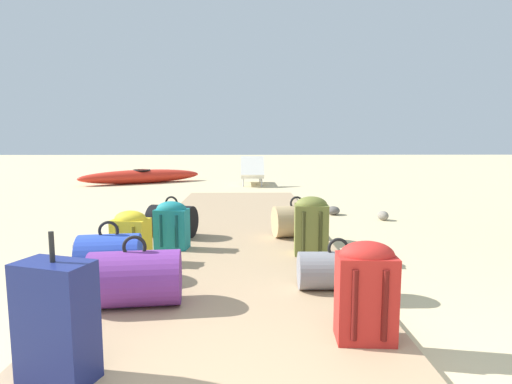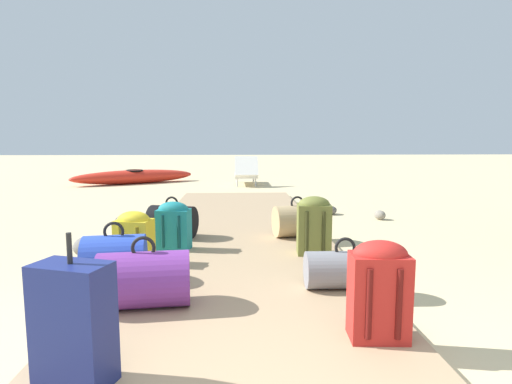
# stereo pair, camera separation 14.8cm
# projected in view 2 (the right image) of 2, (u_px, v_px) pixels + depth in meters

# --- Properties ---
(ground_plane) EXTENTS (60.00, 60.00, 0.00)m
(ground_plane) POSITION_uv_depth(u_px,v_px,m) (237.00, 260.00, 4.26)
(ground_plane) COLOR #CCB789
(boardwalk) EXTENTS (2.16, 8.10, 0.08)m
(boardwalk) POSITION_uv_depth(u_px,v_px,m) (237.00, 238.00, 5.06)
(boardwalk) COLOR tan
(boardwalk) RESTS_ON ground
(duffel_bag_purple) EXTENTS (0.65, 0.45, 0.50)m
(duffel_bag_purple) POSITION_uv_depth(u_px,v_px,m) (145.00, 279.00, 2.86)
(duffel_bag_purple) COLOR #6B2D84
(duffel_bag_purple) RESTS_ON boardwalk
(duffel_bag_black) EXTENTS (0.60, 0.50, 0.48)m
(duffel_bag_black) POSITION_uv_depth(u_px,v_px,m) (173.00, 221.00, 4.92)
(duffel_bag_black) COLOR black
(duffel_bag_black) RESTS_ON boardwalk
(backpack_red) EXTENTS (0.34, 0.24, 0.58)m
(backpack_red) POSITION_uv_depth(u_px,v_px,m) (380.00, 288.00, 2.38)
(backpack_red) COLOR red
(backpack_red) RESTS_ON boardwalk
(suitcase_navy) EXTENTS (0.39, 0.30, 0.72)m
(suitcase_navy) POSITION_uv_depth(u_px,v_px,m) (75.00, 324.00, 1.94)
(suitcase_navy) COLOR navy
(suitcase_navy) RESTS_ON boardwalk
(backpack_yellow) EXTENTS (0.36, 0.29, 0.49)m
(backpack_yellow) POSITION_uv_depth(u_px,v_px,m) (135.00, 236.00, 3.86)
(backpack_yellow) COLOR gold
(backpack_yellow) RESTS_ON boardwalk
(backpack_teal) EXTENTS (0.36, 0.26, 0.50)m
(backpack_teal) POSITION_uv_depth(u_px,v_px,m) (174.00, 224.00, 4.36)
(backpack_teal) COLOR #197A7F
(backpack_teal) RESTS_ON boardwalk
(duffel_bag_blue) EXTENTS (0.52, 0.44, 0.50)m
(duffel_bag_blue) POSITION_uv_depth(u_px,v_px,m) (115.00, 259.00, 3.36)
(duffel_bag_blue) COLOR #2847B7
(duffel_bag_blue) RESTS_ON boardwalk
(duffel_bag_tan) EXTENTS (0.59, 0.46, 0.48)m
(duffel_bag_tan) POSITION_uv_depth(u_px,v_px,m) (297.00, 221.00, 4.97)
(duffel_bag_tan) COLOR tan
(duffel_bag_tan) RESTS_ON boardwalk
(backpack_olive) EXTENTS (0.34, 0.28, 0.58)m
(backpack_olive) POSITION_uv_depth(u_px,v_px,m) (314.00, 224.00, 4.19)
(backpack_olive) COLOR olive
(backpack_olive) RESTS_ON boardwalk
(duffel_bag_grey) EXTENTS (0.61, 0.30, 0.40)m
(duffel_bag_grey) POSITION_uv_depth(u_px,v_px,m) (345.00, 269.00, 3.23)
(duffel_bag_grey) COLOR slate
(duffel_bag_grey) RESTS_ON boardwalk
(lounge_chair) EXTENTS (0.62, 1.54, 0.79)m
(lounge_chair) POSITION_uv_depth(u_px,v_px,m) (246.00, 173.00, 11.35)
(lounge_chair) COLOR white
(lounge_chair) RESTS_ON ground
(kayak) EXTENTS (3.30, 2.27, 0.39)m
(kayak) POSITION_uv_depth(u_px,v_px,m) (135.00, 177.00, 11.73)
(kayak) COLOR red
(kayak) RESTS_ON ground
(rock_left_far) EXTENTS (0.27, 0.27, 0.12)m
(rock_left_far) POSITION_uv_depth(u_px,v_px,m) (122.00, 220.00, 6.08)
(rock_left_far) COLOR #5B5651
(rock_left_far) RESTS_ON ground
(rock_left_mid) EXTENTS (0.44, 0.44, 0.22)m
(rock_left_mid) POSITION_uv_depth(u_px,v_px,m) (89.00, 246.00, 4.39)
(rock_left_mid) COLOR slate
(rock_left_mid) RESTS_ON ground
(rock_right_far) EXTENTS (0.21, 0.23, 0.14)m
(rock_right_far) POSITION_uv_depth(u_px,v_px,m) (380.00, 215.00, 6.44)
(rock_right_far) COLOR gray
(rock_right_far) RESTS_ON ground
(rock_right_mid) EXTENTS (0.29, 0.29, 0.14)m
(rock_right_mid) POSITION_uv_depth(u_px,v_px,m) (331.00, 210.00, 6.88)
(rock_right_mid) COLOR #5B5651
(rock_right_mid) RESTS_ON ground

